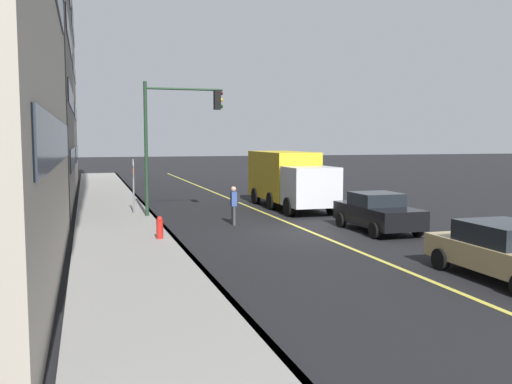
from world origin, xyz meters
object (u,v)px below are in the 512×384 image
traffic_light_mast (175,126)px  fire_hydrant (160,230)px  car_black (377,212)px  car_tan (507,251)px  truck_yellow (288,178)px  street_sign_post (133,183)px  pedestrian_with_backpack (234,203)px

traffic_light_mast → fire_hydrant: bearing=166.2°
car_black → traffic_light_mast: traffic_light_mast is taller
car_tan → traffic_light_mast: size_ratio=0.74×
truck_yellow → street_sign_post: truck_yellow is taller
car_black → fire_hydrant: size_ratio=4.53×
pedestrian_with_backpack → fire_hydrant: bearing=132.2°
truck_yellow → traffic_light_mast: (-1.98, 6.25, 2.60)m
car_tan → pedestrian_with_backpack: pedestrian_with_backpack is taller
truck_yellow → street_sign_post: bearing=96.3°
car_black → pedestrian_with_backpack: (3.24, 4.94, 0.18)m
pedestrian_with_backpack → fire_hydrant: size_ratio=1.74×
fire_hydrant → truck_yellow: bearing=-43.9°
car_black → traffic_light_mast: size_ratio=0.69×
street_sign_post → fire_hydrant: (-7.16, -0.31, -1.13)m
car_black → street_sign_post: size_ratio=1.58×
traffic_light_mast → car_black: bearing=-131.3°
car_black → street_sign_post: (7.21, 8.77, 0.82)m
car_tan → pedestrian_with_backpack: (11.02, 4.31, 0.20)m
car_black → pedestrian_with_backpack: size_ratio=2.60×
traffic_light_mast → fire_hydrant: 7.28m
car_tan → pedestrian_with_backpack: size_ratio=2.79×
traffic_light_mast → street_sign_post: traffic_light_mast is taller
pedestrian_with_backpack → street_sign_post: size_ratio=0.61×
car_black → truck_yellow: bearing=5.1°
car_tan → street_sign_post: (14.99, 8.14, 0.84)m
car_black → street_sign_post: 11.38m
car_black → pedestrian_with_backpack: pedestrian_with_backpack is taller
truck_yellow → fire_hydrant: bearing=136.1°
pedestrian_with_backpack → traffic_light_mast: bearing=35.1°
street_sign_post → car_black: bearing=-129.4°
pedestrian_with_backpack → car_black: bearing=-123.3°
pedestrian_with_backpack → street_sign_post: 5.54m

